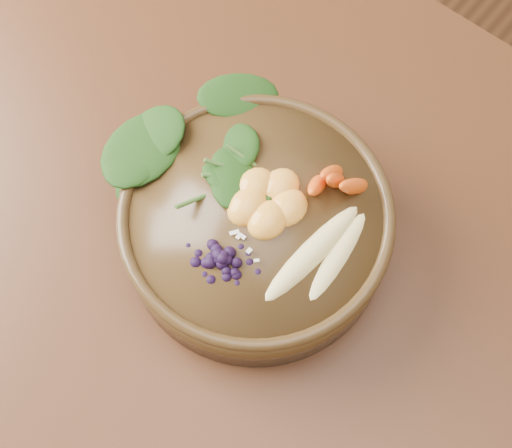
% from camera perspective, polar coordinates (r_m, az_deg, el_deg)
% --- Properties ---
extents(dining_table, '(1.60, 0.90, 0.75)m').
position_cam_1_polar(dining_table, '(0.86, 11.03, -14.71)').
color(dining_table, '#331C0C').
rests_on(dining_table, ground).
extents(stoneware_bowl, '(0.31, 0.31, 0.08)m').
position_cam_1_polar(stoneware_bowl, '(0.77, 0.00, -0.29)').
color(stoneware_bowl, '#443018').
rests_on(stoneware_bowl, dining_table).
extents(kale_heap, '(0.20, 0.18, 0.04)m').
position_cam_1_polar(kale_heap, '(0.75, -0.11, 6.77)').
color(kale_heap, '#1C3E12').
rests_on(kale_heap, stoneware_bowl).
extents(carrot_cluster, '(0.06, 0.06, 0.08)m').
position_cam_1_polar(carrot_cluster, '(0.72, 6.99, 4.54)').
color(carrot_cluster, '#EE5419').
rests_on(carrot_cluster, stoneware_bowl).
extents(banana_halves, '(0.06, 0.16, 0.03)m').
position_cam_1_polar(banana_halves, '(0.71, 5.64, -2.02)').
color(banana_halves, '#E0CC84').
rests_on(banana_halves, stoneware_bowl).
extents(mandarin_cluster, '(0.09, 0.10, 0.03)m').
position_cam_1_polar(mandarin_cluster, '(0.72, 0.95, 2.35)').
color(mandarin_cluster, orange).
rests_on(mandarin_cluster, stoneware_bowl).
extents(blueberry_pile, '(0.14, 0.11, 0.04)m').
position_cam_1_polar(blueberry_pile, '(0.70, -2.66, -2.22)').
color(blueberry_pile, black).
rests_on(blueberry_pile, stoneware_bowl).
extents(coconut_flakes, '(0.10, 0.08, 0.01)m').
position_cam_1_polar(coconut_flakes, '(0.72, -0.79, -0.25)').
color(coconut_flakes, white).
rests_on(coconut_flakes, stoneware_bowl).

